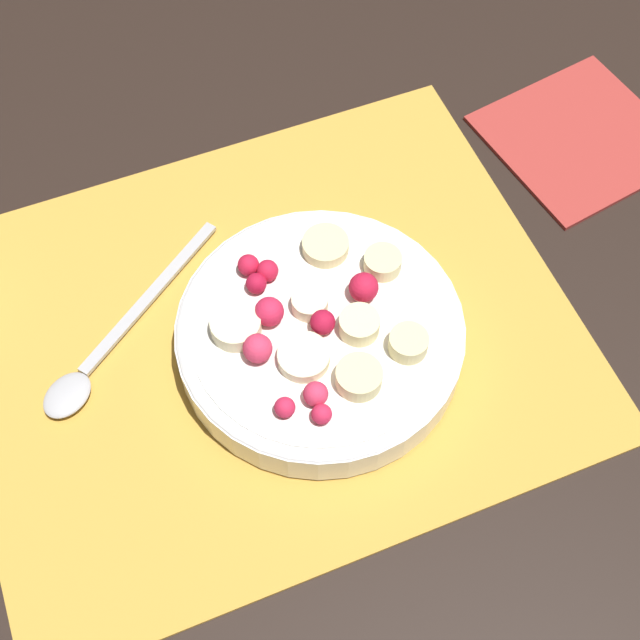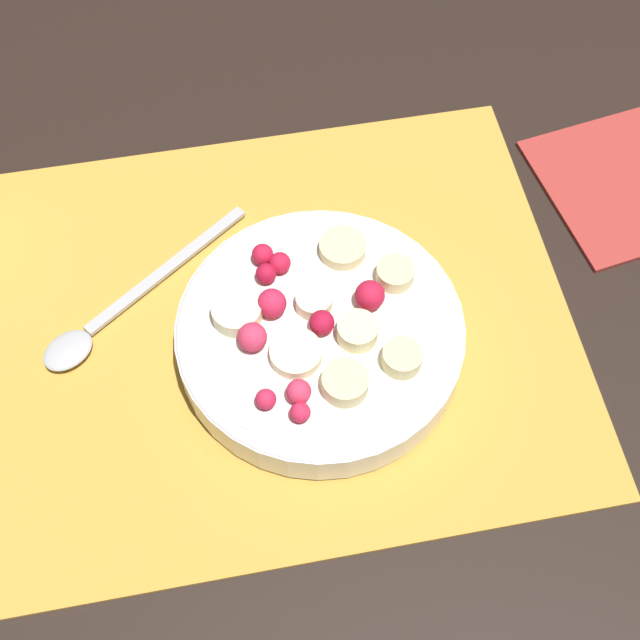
% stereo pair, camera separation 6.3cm
% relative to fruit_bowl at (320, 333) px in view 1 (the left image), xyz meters
% --- Properties ---
extents(ground_plane, '(3.00, 3.00, 0.00)m').
position_rel_fruit_bowl_xyz_m(ground_plane, '(-0.03, 0.03, -0.03)').
color(ground_plane, black).
extents(placemat, '(0.46, 0.37, 0.01)m').
position_rel_fruit_bowl_xyz_m(placemat, '(-0.03, 0.03, -0.02)').
color(placemat, gold).
rests_on(placemat, ground_plane).
extents(fruit_bowl, '(0.21, 0.21, 0.05)m').
position_rel_fruit_bowl_xyz_m(fruit_bowl, '(0.00, 0.00, 0.00)').
color(fruit_bowl, white).
rests_on(fruit_bowl, placemat).
extents(spoon, '(0.17, 0.13, 0.01)m').
position_rel_fruit_bowl_xyz_m(spoon, '(-0.16, 0.05, -0.02)').
color(spoon, '#B2B2B7').
rests_on(spoon, placemat).
extents(napkin, '(0.17, 0.16, 0.01)m').
position_rel_fruit_bowl_xyz_m(napkin, '(0.29, 0.11, -0.02)').
color(napkin, '#A3332D').
rests_on(napkin, ground_plane).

